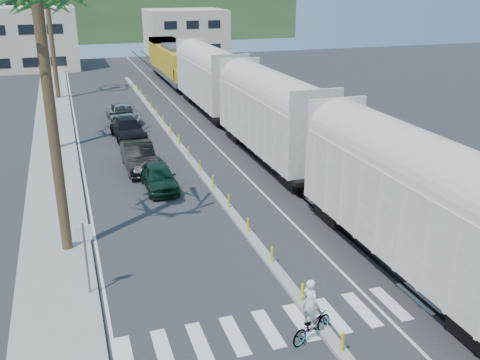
% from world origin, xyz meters
% --- Properties ---
extents(ground, '(140.00, 140.00, 0.00)m').
position_xyz_m(ground, '(0.00, 0.00, 0.00)').
color(ground, '#28282B').
rests_on(ground, ground).
extents(sidewalk, '(3.00, 90.00, 0.15)m').
position_xyz_m(sidewalk, '(-8.50, 25.00, 0.07)').
color(sidewalk, gray).
rests_on(sidewalk, ground).
extents(rails, '(1.56, 100.00, 0.06)m').
position_xyz_m(rails, '(5.00, 28.00, 0.03)').
color(rails, black).
rests_on(rails, ground).
extents(median, '(0.45, 60.00, 0.85)m').
position_xyz_m(median, '(0.00, 19.96, 0.09)').
color(median, gray).
rests_on(median, ground).
extents(crosswalk, '(14.00, 2.20, 0.01)m').
position_xyz_m(crosswalk, '(0.00, -2.00, 0.01)').
color(crosswalk, silver).
rests_on(crosswalk, ground).
extents(lane_markings, '(9.42, 90.00, 0.01)m').
position_xyz_m(lane_markings, '(-2.15, 25.00, 0.00)').
color(lane_markings, silver).
rests_on(lane_markings, ground).
extents(freight_train, '(3.00, 60.94, 5.85)m').
position_xyz_m(freight_train, '(5.00, 20.72, 2.91)').
color(freight_train, '#B6B3A7').
rests_on(freight_train, ground).
extents(street_sign, '(0.60, 0.08, 3.00)m').
position_xyz_m(street_sign, '(-7.30, 2.00, 1.97)').
color(street_sign, slate).
rests_on(street_sign, ground).
extents(buildings, '(38.00, 27.00, 10.00)m').
position_xyz_m(buildings, '(-6.41, 71.66, 4.36)').
color(buildings, beige).
rests_on(buildings, ground).
extents(hillside, '(80.00, 20.00, 12.00)m').
position_xyz_m(hillside, '(0.00, 100.00, 6.00)').
color(hillside, '#385628').
rests_on(hillside, ground).
extents(car_lead, '(1.85, 4.35, 1.46)m').
position_xyz_m(car_lead, '(-2.85, 12.18, 0.73)').
color(car_lead, black).
rests_on(car_lead, ground).
extents(car_second, '(1.85, 5.07, 1.66)m').
position_xyz_m(car_second, '(-3.42, 15.91, 0.83)').
color(car_second, black).
rests_on(car_second, ground).
extents(car_third, '(2.78, 5.52, 1.53)m').
position_xyz_m(car_third, '(-3.20, 23.12, 0.76)').
color(car_third, black).
rests_on(car_third, ground).
extents(car_rear, '(2.61, 5.25, 1.43)m').
position_xyz_m(car_rear, '(-2.89, 28.62, 0.71)').
color(car_rear, '#9EA0A3').
rests_on(car_rear, ground).
extents(cyclist, '(2.03, 2.31, 2.22)m').
position_xyz_m(cyclist, '(-0.56, -2.91, 0.69)').
color(cyclist, '#9EA0A5').
rests_on(cyclist, ground).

